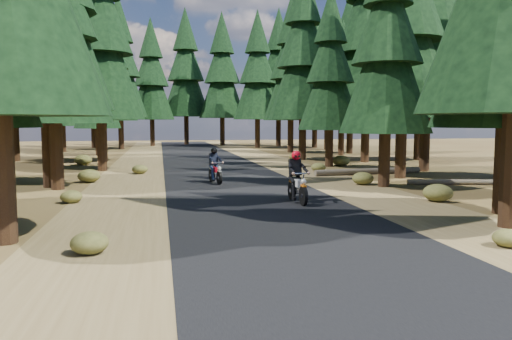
% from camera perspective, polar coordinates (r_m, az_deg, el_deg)
% --- Properties ---
extents(ground, '(120.00, 120.00, 0.00)m').
position_cam_1_polar(ground, '(15.53, 1.05, -4.57)').
color(ground, '#4B361A').
rests_on(ground, ground).
extents(road, '(6.00, 100.00, 0.01)m').
position_cam_1_polar(road, '(20.39, -1.86, -2.14)').
color(road, black).
rests_on(road, ground).
extents(shoulder_l, '(3.20, 100.00, 0.01)m').
position_cam_1_polar(shoulder_l, '(20.19, -14.88, -2.40)').
color(shoulder_l, brown).
rests_on(shoulder_l, ground).
extents(shoulder_r, '(3.20, 100.00, 0.01)m').
position_cam_1_polar(shoulder_r, '(21.59, 10.29, -1.80)').
color(shoulder_r, brown).
rests_on(shoulder_r, ground).
extents(pine_forest, '(34.59, 55.08, 16.32)m').
position_cam_1_polar(pine_forest, '(36.51, -6.01, 13.62)').
color(pine_forest, black).
rests_on(pine_forest, ground).
extents(log_near, '(6.09, 1.07, 0.32)m').
position_cam_1_polar(log_near, '(26.59, 12.75, -0.15)').
color(log_near, '#4C4233').
rests_on(log_near, ground).
extents(log_far, '(4.06, 1.16, 0.24)m').
position_cam_1_polar(log_far, '(23.28, 21.81, -1.29)').
color(log_far, '#4C4233').
rests_on(log_far, ground).
extents(understory_shrubs, '(16.95, 28.33, 0.66)m').
position_cam_1_polar(understory_shrubs, '(23.05, -0.23, -0.55)').
color(understory_shrubs, '#474C1E').
rests_on(understory_shrubs, ground).
extents(rider_lead, '(0.66, 1.98, 1.74)m').
position_cam_1_polar(rider_lead, '(16.78, 4.75, -1.80)').
color(rider_lead, silver).
rests_on(rider_lead, road).
extents(rider_follow, '(0.87, 1.84, 1.57)m').
position_cam_1_polar(rider_follow, '(22.22, -4.68, -0.16)').
color(rider_follow, '#A30A18').
rests_on(rider_follow, road).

